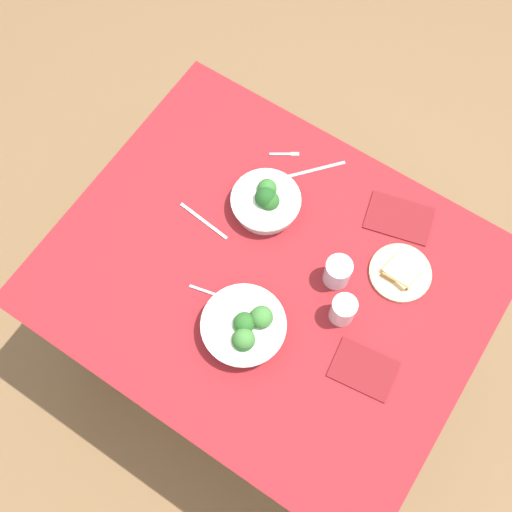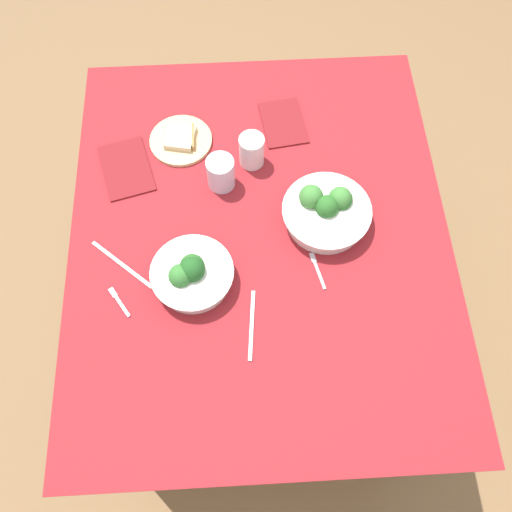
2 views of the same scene
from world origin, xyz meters
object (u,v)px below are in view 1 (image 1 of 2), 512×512
at_px(broccoli_bowl_far, 266,201).
at_px(napkin_folded_upper, 363,369).
at_px(water_glass_side, 338,272).
at_px(bread_side_plate, 400,272).
at_px(broccoli_bowl_near, 245,328).
at_px(table_knife_left, 204,221).
at_px(water_glass_center, 343,310).
at_px(table_knife_right, 313,170).
at_px(napkin_folded_lower, 399,218).
at_px(fork_by_near_bowl, 286,154).
at_px(fork_by_far_bowl, 209,292).

xyz_separation_m(broccoli_bowl_far, napkin_folded_upper, (0.51, -0.28, -0.04)).
bearing_deg(water_glass_side, bread_side_plate, 37.42).
height_order(broccoli_bowl_near, table_knife_left, broccoli_bowl_near).
bearing_deg(water_glass_center, table_knife_left, 177.06).
height_order(water_glass_side, napkin_folded_upper, water_glass_side).
bearing_deg(broccoli_bowl_far, table_knife_right, 73.85).
distance_m(broccoli_bowl_near, table_knife_left, 0.38).
relative_size(broccoli_bowl_far, broccoli_bowl_near, 0.89).
bearing_deg(broccoli_bowl_near, water_glass_side, 64.89).
xyz_separation_m(bread_side_plate, napkin_folded_lower, (-0.09, 0.16, -0.01)).
bearing_deg(broccoli_bowl_far, napkin_folded_lower, 27.79).
relative_size(broccoli_bowl_far, water_glass_center, 2.15).
relative_size(fork_by_near_bowl, table_knife_right, 0.40).
height_order(fork_by_near_bowl, table_knife_left, same).
xyz_separation_m(bread_side_plate, table_knife_left, (-0.59, -0.18, -0.01)).
relative_size(fork_by_near_bowl, table_knife_left, 0.46).
bearing_deg(napkin_folded_lower, broccoli_bowl_far, -152.21).
bearing_deg(broccoli_bowl_far, fork_by_far_bowl, -87.74).
distance_m(water_glass_center, table_knife_left, 0.52).
distance_m(fork_by_near_bowl, napkin_folded_lower, 0.42).
distance_m(broccoli_bowl_far, table_knife_left, 0.20).
relative_size(broccoli_bowl_far, water_glass_side, 2.16).
height_order(bread_side_plate, fork_by_near_bowl, bread_side_plate).
bearing_deg(fork_by_near_bowl, water_glass_side, -71.63).
bearing_deg(fork_by_far_bowl, broccoli_bowl_near, -27.54).
distance_m(water_glass_center, napkin_folded_upper, 0.18).
relative_size(broccoli_bowl_far, napkin_folded_lower, 1.09).
relative_size(table_knife_right, napkin_folded_lower, 1.09).
relative_size(water_glass_center, fork_by_near_bowl, 1.17).
bearing_deg(fork_by_near_bowl, table_knife_left, -137.33).
bearing_deg(bread_side_plate, broccoli_bowl_far, -175.80).
bearing_deg(fork_by_near_bowl, table_knife_right, -35.17).
bearing_deg(water_glass_side, broccoli_bowl_far, 164.54).
xyz_separation_m(broccoli_bowl_near, table_knife_right, (-0.11, 0.56, -0.04)).
height_order(table_knife_right, napkin_folded_upper, napkin_folded_upper).
xyz_separation_m(fork_by_near_bowl, table_knife_right, (0.11, -0.00, -0.00)).
distance_m(broccoli_bowl_near, fork_by_near_bowl, 0.61).
bearing_deg(table_knife_left, table_knife_right, -113.52).
xyz_separation_m(water_glass_center, table_knife_left, (-0.51, 0.03, -0.05)).
distance_m(broccoli_bowl_near, napkin_folded_upper, 0.36).
height_order(fork_by_far_bowl, napkin_folded_lower, napkin_folded_lower).
height_order(fork_by_far_bowl, fork_by_near_bowl, same).
bearing_deg(fork_by_near_bowl, napkin_folded_upper, -73.59).
height_order(broccoli_bowl_far, table_knife_left, broccoli_bowl_far).
relative_size(fork_by_far_bowl, fork_by_near_bowl, 1.27).
distance_m(broccoli_bowl_far, fork_by_near_bowl, 0.20).
xyz_separation_m(water_glass_side, fork_by_near_bowl, (-0.36, 0.28, -0.05)).
relative_size(water_glass_center, table_knife_right, 0.46).
relative_size(table_knife_right, napkin_folded_upper, 1.24).
distance_m(broccoli_bowl_near, water_glass_side, 0.32).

